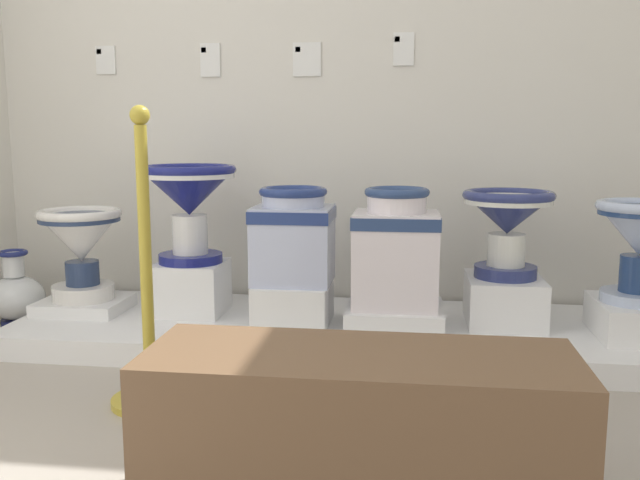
{
  "coord_description": "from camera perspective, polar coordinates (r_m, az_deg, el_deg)",
  "views": [
    {
      "loc": [
        2.04,
        -0.51,
        0.9
      ],
      "look_at": [
        1.66,
        2.31,
        0.45
      ],
      "focal_mm": 38.03,
      "sensor_mm": 36.0,
      "label": 1
    }
  ],
  "objects": [
    {
      "name": "decorative_vase_spare",
      "position": [
        3.52,
        -24.24,
        -4.26
      ],
      "size": [
        0.27,
        0.27,
        0.36
      ],
      "color": "navy",
      "rests_on": "ground_plane"
    },
    {
      "name": "museum_bench",
      "position": [
        1.65,
        3.29,
        -16.06
      ],
      "size": [
        1.0,
        0.36,
        0.4
      ],
      "primitive_type": "cube",
      "color": "brown",
      "rests_on": "ground_plane"
    },
    {
      "name": "antique_toilet_rightmost",
      "position": [
        2.92,
        25.34,
        0.43
      ],
      "size": [
        0.34,
        0.34,
        0.4
      ],
      "color": "silver",
      "rests_on": "plinth_block_rightmost"
    },
    {
      "name": "plinth_block_tall_cobalt",
      "position": [
        3.28,
        -19.22,
        -5.18
      ],
      "size": [
        0.38,
        0.32,
        0.06
      ],
      "primitive_type": "cube",
      "color": "white",
      "rests_on": "display_platform"
    },
    {
      "name": "antique_toilet_slender_white",
      "position": [
        2.83,
        -2.26,
        0.6
      ],
      "size": [
        0.33,
        0.3,
        0.4
      ],
      "color": "silver",
      "rests_on": "plinth_block_slender_white"
    },
    {
      "name": "plinth_block_central_ornate",
      "position": [
        3.11,
        -10.76,
        -3.95
      ],
      "size": [
        0.3,
        0.29,
        0.23
      ],
      "primitive_type": "cube",
      "color": "white",
      "rests_on": "display_platform"
    },
    {
      "name": "info_placard_fourth",
      "position": [
        3.28,
        7.04,
        15.68
      ],
      "size": [
        0.1,
        0.01,
        0.15
      ],
      "color": "white"
    },
    {
      "name": "plinth_block_leftmost",
      "position": [
        2.99,
        15.23,
        -4.91
      ],
      "size": [
        0.31,
        0.36,
        0.2
      ],
      "primitive_type": "cube",
      "color": "white",
      "rests_on": "display_platform"
    },
    {
      "name": "plinth_block_slender_white",
      "position": [
        2.89,
        -2.22,
        -5.31
      ],
      "size": [
        0.31,
        0.34,
        0.18
      ],
      "primitive_type": "cube",
      "color": "white",
      "rests_on": "display_platform"
    },
    {
      "name": "plinth_block_rightmost",
      "position": [
        2.99,
        24.91,
        -6.04
      ],
      "size": [
        0.3,
        0.38,
        0.14
      ],
      "primitive_type": "cube",
      "color": "white",
      "rests_on": "display_platform"
    },
    {
      "name": "antique_toilet_broad_patterned",
      "position": [
        2.79,
        6.41,
        -0.59
      ],
      "size": [
        0.35,
        0.3,
        0.49
      ],
      "color": "white",
      "rests_on": "plinth_block_broad_patterned"
    },
    {
      "name": "info_placard_third",
      "position": [
        3.32,
        -1.12,
        14.97
      ],
      "size": [
        0.13,
        0.01,
        0.16
      ],
      "color": "white"
    },
    {
      "name": "display_platform",
      "position": [
        2.96,
        1.99,
        -7.75
      ],
      "size": [
        2.82,
        0.85,
        0.1
      ],
      "primitive_type": "cube",
      "color": "white",
      "rests_on": "ground_plane"
    },
    {
      "name": "antique_toilet_central_ornate",
      "position": [
        3.04,
        -10.98,
        3.78
      ],
      "size": [
        0.42,
        0.42,
        0.43
      ],
      "color": "navy",
      "rests_on": "plinth_block_central_ornate"
    },
    {
      "name": "antique_toilet_tall_cobalt",
      "position": [
        3.22,
        -19.49,
        -0.05
      ],
      "size": [
        0.37,
        0.37,
        0.41
      ],
      "color": "white",
      "rests_on": "plinth_block_tall_cobalt"
    },
    {
      "name": "antique_toilet_leftmost",
      "position": [
        2.93,
        15.51,
        1.79
      ],
      "size": [
        0.38,
        0.38,
        0.37
      ],
      "color": "navy",
      "rests_on": "plinth_block_leftmost"
    },
    {
      "name": "stanchion_post_near_left",
      "position": [
        2.32,
        -14.26,
        -6.7
      ],
      "size": [
        0.26,
        0.26,
        0.99
      ],
      "color": "gold",
      "rests_on": "ground_plane"
    },
    {
      "name": "plinth_block_broad_patterned",
      "position": [
        2.85,
        6.31,
        -6.42
      ],
      "size": [
        0.4,
        0.37,
        0.09
      ],
      "primitive_type": "cube",
      "color": "white",
      "rests_on": "display_platform"
    },
    {
      "name": "info_placard_second",
      "position": [
        3.42,
        -9.24,
        14.74
      ],
      "size": [
        0.1,
        0.01,
        0.16
      ],
      "color": "white"
    },
    {
      "name": "info_placard_first",
      "position": [
        3.61,
        -17.61,
        14.26
      ],
      "size": [
        0.1,
        0.01,
        0.14
      ],
      "color": "white"
    }
  ]
}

